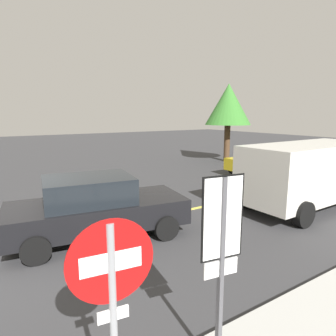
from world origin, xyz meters
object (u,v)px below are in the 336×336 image
object	(u,v)px
stop_sign	(113,300)
white_van	(309,171)
speed_limit_sign	(222,240)
car_black_near_curb	(96,207)
car_yellow_crossing	(268,159)
tree_left_verge	(228,105)

from	to	relation	value
stop_sign	white_van	size ratio (longest dim) A/B	0.45
speed_limit_sign	car_black_near_curb	world-z (taller)	speed_limit_sign
speed_limit_sign	car_black_near_curb	size ratio (longest dim) A/B	0.54
white_van	car_black_near_curb	world-z (taller)	white_van
stop_sign	white_van	world-z (taller)	stop_sign
white_van	car_black_near_curb	distance (m)	7.13
car_yellow_crossing	tree_left_verge	distance (m)	5.39
speed_limit_sign	car_black_near_curb	xyz separation A→B (m)	(0.13, 4.82, -0.95)
car_yellow_crossing	speed_limit_sign	bearing A→B (deg)	-143.57
speed_limit_sign	car_yellow_crossing	size ratio (longest dim) A/B	0.55
white_van	car_black_near_curb	size ratio (longest dim) A/B	1.11
car_black_near_curb	car_yellow_crossing	distance (m)	10.99
white_van	speed_limit_sign	bearing A→B (deg)	-154.92
white_van	car_yellow_crossing	bearing A→B (deg)	51.79
car_black_near_curb	tree_left_verge	distance (m)	14.17
stop_sign	speed_limit_sign	distance (m)	1.41
white_van	tree_left_verge	xyz separation A→B (m)	(4.75, 8.92, 2.49)
stop_sign	white_van	xyz separation A→B (m)	(8.48, 3.46, -0.33)
stop_sign	car_yellow_crossing	xyz separation A→B (m)	(12.08, 8.03, -0.82)
speed_limit_sign	car_black_near_curb	distance (m)	4.91
stop_sign	white_van	distance (m)	9.17
stop_sign	car_black_near_curb	world-z (taller)	stop_sign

